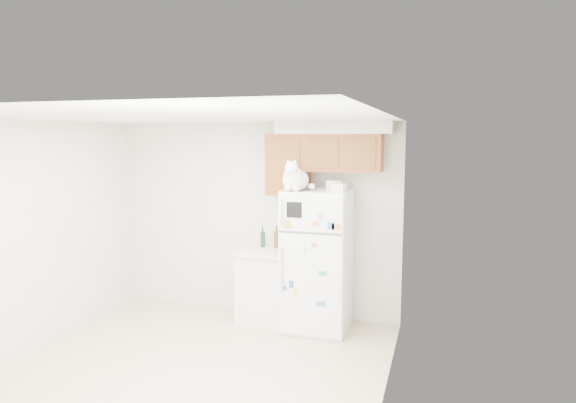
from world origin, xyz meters
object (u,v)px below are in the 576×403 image
at_px(storage_box_back, 334,185).
at_px(bottle_green, 263,237).
at_px(base_counter, 265,285).
at_px(bottle_amber, 276,237).
at_px(cat, 295,179).
at_px(storage_box_front, 339,187).
at_px(refrigerator, 317,260).

xyz_separation_m(storage_box_back, bottle_green, (-0.93, 0.07, -0.70)).
bearing_deg(bottle_green, base_counter, -59.02).
bearing_deg(bottle_amber, storage_box_back, -6.15).
bearing_deg(base_counter, cat, -32.36).
distance_m(storage_box_back, storage_box_front, 0.26).
bearing_deg(base_counter, bottle_green, 120.98).
bearing_deg(cat, refrigerator, 46.77).
xyz_separation_m(refrigerator, bottle_green, (-0.76, 0.20, 0.20)).
relative_size(storage_box_back, bottle_green, 0.68).
distance_m(base_counter, cat, 1.49).
bearing_deg(storage_box_front, bottle_green, 179.02).
bearing_deg(cat, bottle_amber, 130.31).
bearing_deg(storage_box_back, cat, -147.95).
xyz_separation_m(refrigerator, storage_box_front, (0.28, -0.11, 0.89)).
height_order(refrigerator, bottle_amber, refrigerator).
relative_size(storage_box_back, bottle_amber, 0.64).
relative_size(cat, bottle_green, 2.02).
bearing_deg(storage_box_back, bottle_green, 164.72).
relative_size(refrigerator, cat, 3.19).
bearing_deg(storage_box_back, storage_box_front, -75.73).
xyz_separation_m(storage_box_back, storage_box_front, (0.11, -0.24, -0.01)).
height_order(storage_box_back, bottle_amber, storage_box_back).
bearing_deg(bottle_green, storage_box_front, -16.59).
height_order(refrigerator, cat, cat).
bearing_deg(base_counter, storage_box_front, -10.95).
bearing_deg(refrigerator, bottle_green, 165.56).
relative_size(refrigerator, storage_box_back, 9.44).
bearing_deg(cat, base_counter, 147.64).
height_order(refrigerator, bottle_green, refrigerator).
xyz_separation_m(storage_box_front, bottle_green, (-1.04, 0.31, -0.69)).
distance_m(cat, bottle_amber, 0.96).
height_order(storage_box_front, bottle_green, storage_box_front).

